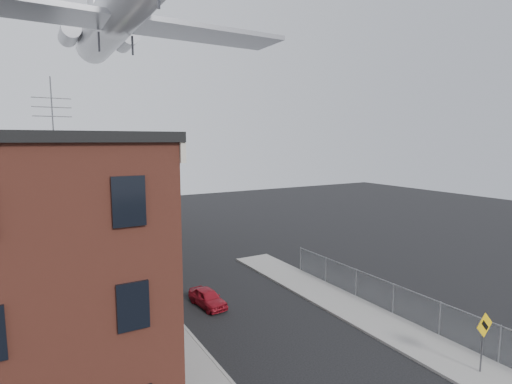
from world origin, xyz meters
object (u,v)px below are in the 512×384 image
warning_sign (484,333)px  street_tree (101,213)px  car_mid (143,259)px  car_near (208,298)px  airplane (116,15)px  utility_pole (118,219)px  car_far (115,231)px

warning_sign → street_tree: bearing=110.6°
street_tree → car_mid: 7.58m
street_tree → car_near: street_tree is taller
warning_sign → airplane: bearing=115.8°
utility_pole → car_mid: utility_pole is taller
utility_pole → car_far: 14.98m
warning_sign → car_far: 34.47m
street_tree → warning_sign: bearing=-69.4°
warning_sign → utility_pole: 22.25m
warning_sign → utility_pole: utility_pole is taller
warning_sign → car_far: warning_sign is taller
warning_sign → airplane: size_ratio=0.11×
car_near → airplane: (-2.91, 8.84, 18.29)m
street_tree → airplane: bearing=-85.7°
warning_sign → car_mid: warning_sign is taller
utility_pole → street_tree: bearing=88.1°
car_near → airplane: size_ratio=0.12×
car_near → car_far: (-1.50, 20.75, 0.13)m
warning_sign → street_tree: 30.96m
airplane → car_near: bearing=-71.8°
utility_pole → airplane: size_ratio=0.34×
street_tree → car_far: street_tree is taller
utility_pole → car_far: size_ratio=1.94×
car_mid → car_far: (-0.07, 11.04, 0.09)m
street_tree → airplane: 17.15m
car_far → airplane: bearing=-102.6°
warning_sign → airplane: airplane is taller
utility_pole → street_tree: (0.33, 9.92, -1.22)m
utility_pole → street_tree: utility_pole is taller
car_near → airplane: bearing=101.6°
car_far → airplane: (-1.41, -11.91, 18.15)m
car_mid → car_far: bearing=89.5°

